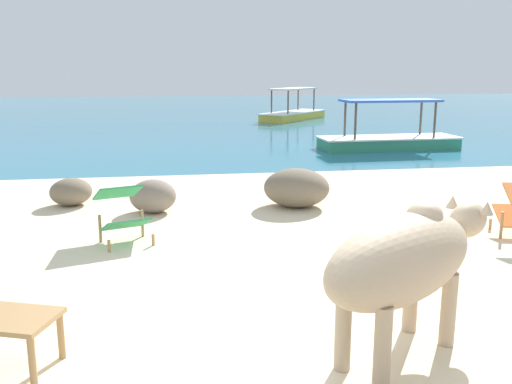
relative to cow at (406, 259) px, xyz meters
name	(u,v)px	position (x,y,z in m)	size (l,w,h in m)	color
sand_beach	(286,344)	(-0.79, 0.31, -0.75)	(18.00, 14.00, 0.04)	beige
water_surface	(189,115)	(-0.79, 22.31, -0.77)	(60.00, 36.00, 0.03)	teal
cow	(406,259)	(0.00, 0.00, 0.00)	(1.84, 1.45, 1.11)	tan
low_bench_table	(1,323)	(-2.82, 0.26, -0.41)	(0.86, 0.67, 0.38)	#A37A4C
deck_chair_far	(122,210)	(-2.23, 3.13, -0.35)	(0.76, 0.90, 0.68)	#A37A4C
shore_rock_large	(71,192)	(-3.15, 5.09, -0.53)	(0.64, 0.59, 0.42)	#756651
shore_rock_medium	(296,188)	(0.23, 4.50, -0.45)	(0.99, 0.91, 0.58)	#756651
shore_rock_small	(153,196)	(-1.90, 4.47, -0.49)	(0.67, 0.64, 0.48)	gray
boat_green	(388,138)	(4.04, 10.40, -0.48)	(3.71, 1.29, 1.29)	#338E66
boat_yellow	(293,113)	(3.43, 19.27, -0.48)	(3.33, 3.49, 1.29)	gold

